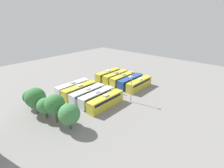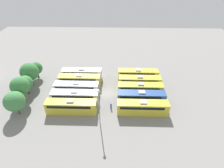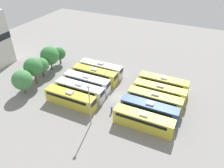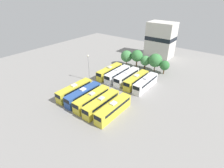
{
  "view_description": "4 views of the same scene",
  "coord_description": "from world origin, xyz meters",
  "px_view_note": "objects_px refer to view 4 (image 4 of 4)",
  "views": [
    {
      "loc": [
        -36.75,
        39.5,
        23.8
      ],
      "look_at": [
        -1.52,
        -0.84,
        2.47
      ],
      "focal_mm": 28.0,
      "sensor_mm": 36.0,
      "label": 1
    },
    {
      "loc": [
        -37.96,
        -2.08,
        29.95
      ],
      "look_at": [
        0.95,
        -0.96,
        2.61
      ],
      "focal_mm": 28.0,
      "sensor_mm": 36.0,
      "label": 2
    },
    {
      "loc": [
        -38.23,
        -16.19,
        31.34
      ],
      "look_at": [
        0.22,
        1.87,
        2.93
      ],
      "focal_mm": 35.0,
      "sensor_mm": 36.0,
      "label": 3
    },
    {
      "loc": [
        28.73,
        -36.92,
        28.14
      ],
      "look_at": [
        0.55,
        -0.37,
        3.0
      ],
      "focal_mm": 28.0,
      "sensor_mm": 36.0,
      "label": 4
    }
  ],
  "objects_px": {
    "tree_1": "(137,56)",
    "light_pole": "(89,64)",
    "bus_3": "(102,103)",
    "tree_0": "(127,56)",
    "bus_4": "(114,109)",
    "tree_3": "(155,60)",
    "tree_4": "(165,65)",
    "bus_1": "(83,94)",
    "bus_7": "(127,77)",
    "bus_0": "(75,90)",
    "bus_6": "(118,74)",
    "depot_building": "(161,40)",
    "bus_8": "(136,80)",
    "bus_2": "(92,99)",
    "worker_person": "(95,85)",
    "bus_9": "(146,83)",
    "tree_2": "(145,61)",
    "bus_5": "(110,71)"
  },
  "relations": [
    {
      "from": "bus_3",
      "to": "depot_building",
      "type": "relative_size",
      "value": 0.77
    },
    {
      "from": "tree_2",
      "to": "tree_3",
      "type": "xyz_separation_m",
      "value": [
        4.02,
        0.27,
        0.97
      ]
    },
    {
      "from": "bus_1",
      "to": "bus_3",
      "type": "relative_size",
      "value": 1.0
    },
    {
      "from": "bus_5",
      "to": "bus_9",
      "type": "relative_size",
      "value": 1.0
    },
    {
      "from": "bus_1",
      "to": "tree_4",
      "type": "bearing_deg",
      "value": 70.13
    },
    {
      "from": "bus_4",
      "to": "tree_4",
      "type": "bearing_deg",
      "value": 89.62
    },
    {
      "from": "tree_0",
      "to": "tree_3",
      "type": "xyz_separation_m",
      "value": [
        12.05,
        1.46,
        0.55
      ]
    },
    {
      "from": "bus_1",
      "to": "bus_7",
      "type": "xyz_separation_m",
      "value": [
        3.51,
        17.12,
        0.0
      ]
    },
    {
      "from": "tree_1",
      "to": "tree_2",
      "type": "height_order",
      "value": "tree_1"
    },
    {
      "from": "bus_4",
      "to": "tree_0",
      "type": "distance_m",
      "value": 33.63
    },
    {
      "from": "tree_3",
      "to": "bus_4",
      "type": "bearing_deg",
      "value": -83.24
    },
    {
      "from": "tree_3",
      "to": "bus_3",
      "type": "bearing_deg",
      "value": -90.21
    },
    {
      "from": "bus_3",
      "to": "bus_8",
      "type": "height_order",
      "value": "same"
    },
    {
      "from": "bus_8",
      "to": "tree_1",
      "type": "bearing_deg",
      "value": 120.29
    },
    {
      "from": "bus_8",
      "to": "depot_building",
      "type": "xyz_separation_m",
      "value": [
        -6.25,
        31.39,
        6.03
      ]
    },
    {
      "from": "bus_8",
      "to": "bus_2",
      "type": "bearing_deg",
      "value": -102.48
    },
    {
      "from": "depot_building",
      "to": "bus_6",
      "type": "bearing_deg",
      "value": -92.33
    },
    {
      "from": "bus_3",
      "to": "tree_4",
      "type": "height_order",
      "value": "tree_4"
    },
    {
      "from": "depot_building",
      "to": "worker_person",
      "type": "bearing_deg",
      "value": -94.83
    },
    {
      "from": "tree_3",
      "to": "tree_4",
      "type": "height_order",
      "value": "tree_3"
    },
    {
      "from": "bus_2",
      "to": "tree_2",
      "type": "xyz_separation_m",
      "value": [
        -0.35,
        30.81,
        1.61
      ]
    },
    {
      "from": "bus_6",
      "to": "tree_1",
      "type": "bearing_deg",
      "value": 90.35
    },
    {
      "from": "bus_5",
      "to": "light_pole",
      "type": "relative_size",
      "value": 1.29
    },
    {
      "from": "bus_5",
      "to": "bus_9",
      "type": "xyz_separation_m",
      "value": [
        14.66,
        -0.03,
        0.0
      ]
    },
    {
      "from": "tree_0",
      "to": "depot_building",
      "type": "bearing_deg",
      "value": 72.59
    },
    {
      "from": "bus_0",
      "to": "bus_3",
      "type": "distance_m",
      "value": 10.86
    },
    {
      "from": "bus_4",
      "to": "bus_7",
      "type": "relative_size",
      "value": 1.0
    },
    {
      "from": "tree_0",
      "to": "bus_7",
      "type": "bearing_deg",
      "value": -56.03
    },
    {
      "from": "tree_0",
      "to": "depot_building",
      "type": "xyz_separation_m",
      "value": [
        5.92,
        18.89,
        3.99
      ]
    },
    {
      "from": "bus_0",
      "to": "bus_7",
      "type": "distance_m",
      "value": 18.53
    },
    {
      "from": "bus_2",
      "to": "tree_3",
      "type": "bearing_deg",
      "value": 83.26
    },
    {
      "from": "bus_1",
      "to": "tree_3",
      "type": "height_order",
      "value": "tree_3"
    },
    {
      "from": "bus_5",
      "to": "bus_8",
      "type": "bearing_deg",
      "value": 0.14
    },
    {
      "from": "bus_9",
      "to": "bus_2",
      "type": "bearing_deg",
      "value": -113.0
    },
    {
      "from": "worker_person",
      "to": "bus_9",
      "type": "bearing_deg",
      "value": 35.51
    },
    {
      "from": "bus_2",
      "to": "bus_6",
      "type": "xyz_separation_m",
      "value": [
        -3.74,
        16.97,
        0.0
      ]
    },
    {
      "from": "bus_5",
      "to": "light_pole",
      "type": "bearing_deg",
      "value": -115.36
    },
    {
      "from": "bus_3",
      "to": "tree_0",
      "type": "bearing_deg",
      "value": 111.84
    },
    {
      "from": "bus_6",
      "to": "bus_4",
      "type": "bearing_deg",
      "value": -56.87
    },
    {
      "from": "tree_1",
      "to": "light_pole",
      "type": "bearing_deg",
      "value": -109.07
    },
    {
      "from": "bus_6",
      "to": "tree_0",
      "type": "xyz_separation_m",
      "value": [
        -4.64,
        12.64,
        2.04
      ]
    },
    {
      "from": "tree_1",
      "to": "tree_3",
      "type": "relative_size",
      "value": 1.03
    },
    {
      "from": "bus_0",
      "to": "depot_building",
      "type": "relative_size",
      "value": 0.77
    },
    {
      "from": "bus_9",
      "to": "tree_3",
      "type": "bearing_deg",
      "value": 104.28
    },
    {
      "from": "bus_0",
      "to": "bus_6",
      "type": "bearing_deg",
      "value": 78.03
    },
    {
      "from": "tree_1",
      "to": "bus_5",
      "type": "bearing_deg",
      "value": -105.43
    },
    {
      "from": "bus_3",
      "to": "bus_4",
      "type": "relative_size",
      "value": 1.0
    },
    {
      "from": "bus_7",
      "to": "depot_building",
      "type": "xyz_separation_m",
      "value": [
        -2.4,
        31.25,
        6.03
      ]
    },
    {
      "from": "tree_1",
      "to": "bus_3",
      "type": "bearing_deg",
      "value": -76.33
    },
    {
      "from": "bus_6",
      "to": "depot_building",
      "type": "xyz_separation_m",
      "value": [
        1.28,
        31.54,
        6.03
      ]
    }
  ]
}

